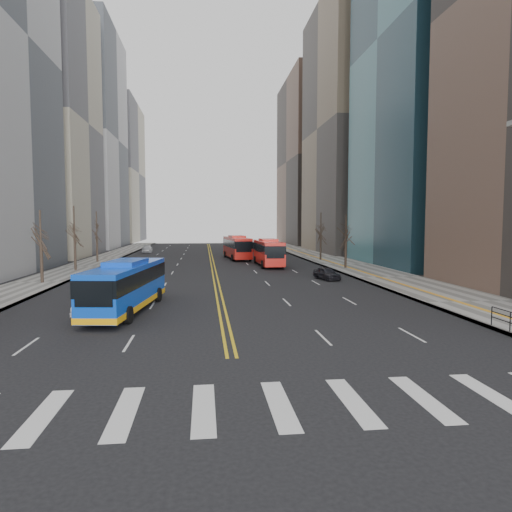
# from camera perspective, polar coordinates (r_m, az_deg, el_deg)

# --- Properties ---
(ground) EXTENTS (220.00, 220.00, 0.00)m
(ground) POSITION_cam_1_polar(r_m,az_deg,el_deg) (14.89, -1.76, -18.28)
(ground) COLOR black
(sidewalk_right) EXTENTS (7.00, 130.00, 0.15)m
(sidewalk_right) POSITION_cam_1_polar(r_m,az_deg,el_deg) (61.85, 11.04, -1.03)
(sidewalk_right) COLOR slate
(sidewalk_right) RESTS_ON ground
(sidewalk_left) EXTENTS (5.00, 130.00, 0.15)m
(sidewalk_left) POSITION_cam_1_polar(r_m,az_deg,el_deg) (60.95, -21.10, -1.31)
(sidewalk_left) COLOR slate
(sidewalk_left) RESTS_ON ground
(crosswalk) EXTENTS (26.70, 4.00, 0.01)m
(crosswalk) POSITION_cam_1_polar(r_m,az_deg,el_deg) (14.89, -1.76, -18.26)
(crosswalk) COLOR silver
(crosswalk) RESTS_ON ground
(centerline) EXTENTS (0.55, 100.00, 0.01)m
(centerline) POSITION_cam_1_polar(r_m,az_deg,el_deg) (68.95, -5.56, -0.49)
(centerline) COLOR gold
(centerline) RESTS_ON ground
(office_towers) EXTENTS (83.00, 134.00, 58.00)m
(office_towers) POSITION_cam_1_polar(r_m,az_deg,el_deg) (84.22, -5.76, 16.75)
(office_towers) COLOR #9C9B9E
(office_towers) RESTS_ON ground
(street_trees) EXTENTS (35.20, 47.20, 7.60)m
(street_trees) POSITION_cam_1_polar(r_m,az_deg,el_deg) (48.64, -13.68, 3.17)
(street_trees) COLOR #33261F
(street_trees) RESTS_ON ground
(blue_bus) EXTENTS (3.89, 11.48, 3.30)m
(blue_bus) POSITION_cam_1_polar(r_m,az_deg,el_deg) (30.30, -15.86, -3.44)
(blue_bus) COLOR blue
(blue_bus) RESTS_ON ground
(red_bus_near) EXTENTS (2.94, 11.14, 3.52)m
(red_bus_near) POSITION_cam_1_polar(r_m,az_deg,el_deg) (59.36, 1.54, 0.66)
(red_bus_near) COLOR red
(red_bus_near) RESTS_ON ground
(red_bus_far) EXTENTS (3.79, 11.71, 3.64)m
(red_bus_far) POSITION_cam_1_polar(r_m,az_deg,el_deg) (70.16, -2.39, 1.26)
(red_bus_far) COLOR red
(red_bus_far) RESTS_ON ground
(car_white) EXTENTS (1.84, 4.19, 1.34)m
(car_white) POSITION_cam_1_polar(r_m,az_deg,el_deg) (30.06, -19.58, -5.63)
(car_white) COLOR white
(car_white) RESTS_ON ground
(car_dark_mid) EXTENTS (2.31, 3.92, 1.25)m
(car_dark_mid) POSITION_cam_1_polar(r_m,az_deg,el_deg) (45.73, 8.84, -2.16)
(car_dark_mid) COLOR black
(car_dark_mid) RESTS_ON ground
(car_silver) EXTENTS (2.19, 4.67, 1.32)m
(car_silver) POSITION_cam_1_polar(r_m,az_deg,el_deg) (87.53, -13.44, 0.85)
(car_silver) COLOR #ACADB2
(car_silver) RESTS_ON ground
(car_dark_far) EXTENTS (2.20, 4.04, 1.07)m
(car_dark_far) POSITION_cam_1_polar(r_m,az_deg,el_deg) (85.39, 0.20, 0.81)
(car_dark_far) COLOR black
(car_dark_far) RESTS_ON ground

